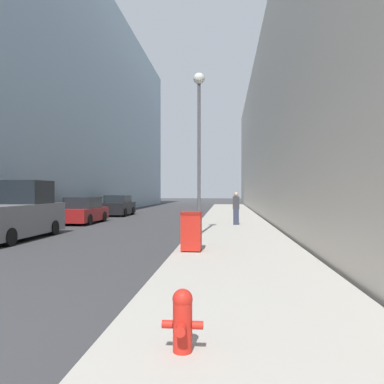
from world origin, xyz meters
TOP-DOWN VIEW (x-y plane):
  - sidewalk_right at (5.99, 18.00)m, footprint 3.88×60.00m
  - building_left_glass at (-10.79, 26.00)m, footprint 12.00×60.00m
  - building_right_stone at (14.03, 26.00)m, footprint 12.00×60.00m
  - fire_hydrant at (5.09, 0.99)m, footprint 0.45×0.34m
  - trash_bin at (4.56, 7.91)m, footprint 0.59×0.71m
  - lamppost at (4.49, 12.09)m, footprint 0.46×0.46m
  - pickup_truck at (-2.86, 11.10)m, footprint 2.17×5.37m
  - parked_sedan_near at (-2.89, 18.54)m, footprint 1.86×4.23m
  - parked_sedan_far at (-2.86, 25.62)m, footprint 1.95×4.01m
  - pedestrian_on_sidewalk at (6.11, 16.65)m, footprint 0.35×0.22m

SIDE VIEW (x-z plane):
  - sidewalk_right at x=5.99m, z-range 0.00..0.15m
  - fire_hydrant at x=5.09m, z-range 0.17..0.85m
  - parked_sedan_near at x=-2.89m, z-range -0.07..1.50m
  - trash_bin at x=4.56m, z-range 0.17..1.32m
  - parked_sedan_far at x=-2.86m, z-range -0.06..1.55m
  - pickup_truck at x=-2.86m, z-range -0.20..2.15m
  - pedestrian_on_sidewalk at x=6.11m, z-range 0.16..1.87m
  - lamppost at x=4.49m, z-range 1.23..7.79m
  - building_right_stone at x=14.03m, z-range 0.00..13.27m
  - building_left_glass at x=-10.79m, z-range 0.00..19.80m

